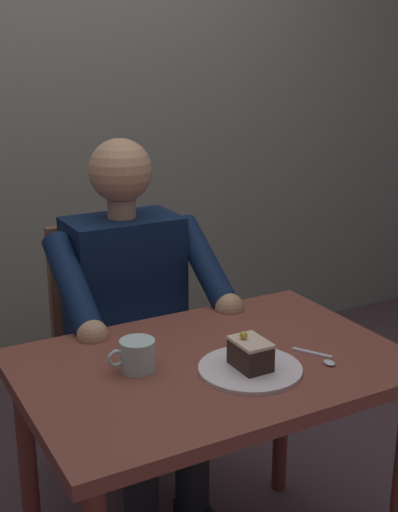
{
  "coord_description": "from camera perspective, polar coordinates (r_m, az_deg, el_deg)",
  "views": [
    {
      "loc": [
        0.8,
        1.38,
        1.47
      ],
      "look_at": [
        -0.02,
        -0.1,
        0.95
      ],
      "focal_mm": 47.86,
      "sensor_mm": 36.0,
      "label": 1
    }
  ],
  "objects": [
    {
      "name": "cafe_rear_panel",
      "position": [
        3.02,
        -14.09,
        17.18
      ],
      "size": [
        6.4,
        0.12,
        3.0
      ],
      "primitive_type": "cube",
      "color": "gray",
      "rests_on": "ground"
    },
    {
      "name": "coffee_cup",
      "position": [
        1.71,
        -5.22,
        -8.21
      ],
      "size": [
        0.12,
        0.09,
        0.08
      ],
      "color": "silver",
      "rests_on": "dining_table"
    },
    {
      "name": "seated_person",
      "position": [
        2.21,
        -5.4,
        -5.47
      ],
      "size": [
        0.53,
        0.58,
        1.2
      ],
      "color": "#0D1F3F",
      "rests_on": "ground"
    },
    {
      "name": "dessert_spoon",
      "position": [
        1.8,
        10.18,
        -8.4
      ],
      "size": [
        0.07,
        0.14,
        0.01
      ],
      "color": "silver",
      "rests_on": "dining_table"
    },
    {
      "name": "chair",
      "position": [
        2.41,
        -6.98,
        -7.03
      ],
      "size": [
        0.42,
        0.42,
        0.89
      ],
      "color": "brown",
      "rests_on": "ground"
    },
    {
      "name": "cake_slice",
      "position": [
        1.7,
        4.31,
        -8.12
      ],
      "size": [
        0.08,
        0.11,
        0.09
      ],
      "color": "#312018",
      "rests_on": "dessert_plate"
    },
    {
      "name": "dessert_plate",
      "position": [
        1.72,
        4.29,
        -9.39
      ],
      "size": [
        0.26,
        0.26,
        0.01
      ],
      "primitive_type": "cylinder",
      "color": "white",
      "rests_on": "dining_table"
    },
    {
      "name": "dining_table",
      "position": [
        1.81,
        1.11,
        -11.39
      ],
      "size": [
        0.97,
        0.67,
        0.7
      ],
      "color": "brown",
      "rests_on": "ground"
    }
  ]
}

